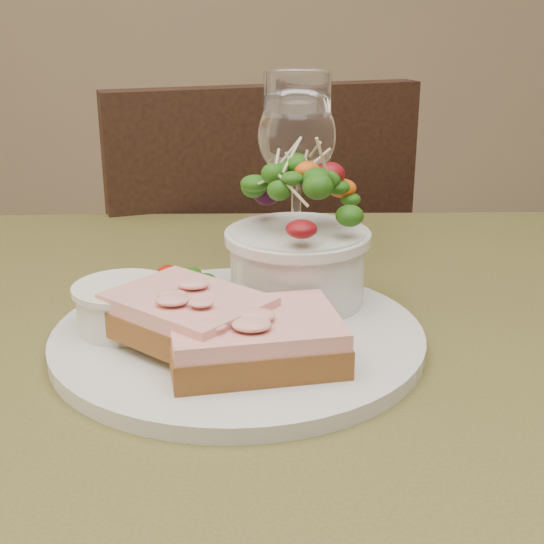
{
  "coord_description": "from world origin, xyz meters",
  "views": [
    {
      "loc": [
        -0.01,
        -0.52,
        1.0
      ],
      "look_at": [
        -0.0,
        0.02,
        0.81
      ],
      "focal_mm": 50.0,
      "sensor_mm": 36.0,
      "label": 1
    }
  ],
  "objects_px": {
    "sandwich_front": "(254,339)",
    "salad_bowl": "(298,233)",
    "cafe_table": "(273,468)",
    "wine_glass": "(297,141)",
    "dinner_plate": "(238,337)",
    "ramekin": "(124,304)",
    "sandwich_back": "(188,316)",
    "chair_far": "(237,432)"
  },
  "relations": [
    {
      "from": "sandwich_front",
      "to": "salad_bowl",
      "type": "bearing_deg",
      "value": 62.25
    },
    {
      "from": "cafe_table",
      "to": "wine_glass",
      "type": "bearing_deg",
      "value": 82.63
    },
    {
      "from": "dinner_plate",
      "to": "ramekin",
      "type": "distance_m",
      "value": 0.09
    },
    {
      "from": "sandwich_front",
      "to": "sandwich_back",
      "type": "bearing_deg",
      "value": 142.56
    },
    {
      "from": "dinner_plate",
      "to": "sandwich_front",
      "type": "distance_m",
      "value": 0.06
    },
    {
      "from": "dinner_plate",
      "to": "sandwich_back",
      "type": "distance_m",
      "value": 0.05
    },
    {
      "from": "chair_far",
      "to": "salad_bowl",
      "type": "bearing_deg",
      "value": 79.98
    },
    {
      "from": "cafe_table",
      "to": "chair_far",
      "type": "xyz_separation_m",
      "value": [
        -0.05,
        0.63,
        -0.36
      ]
    },
    {
      "from": "sandwich_back",
      "to": "salad_bowl",
      "type": "relative_size",
      "value": 1.08
    },
    {
      "from": "chair_far",
      "to": "sandwich_front",
      "type": "distance_m",
      "value": 0.82
    },
    {
      "from": "sandwich_back",
      "to": "salad_bowl",
      "type": "height_order",
      "value": "salad_bowl"
    },
    {
      "from": "ramekin",
      "to": "salad_bowl",
      "type": "bearing_deg",
      "value": 22.47
    },
    {
      "from": "cafe_table",
      "to": "sandwich_back",
      "type": "height_order",
      "value": "sandwich_back"
    },
    {
      "from": "chair_far",
      "to": "wine_glass",
      "type": "bearing_deg",
      "value": 83.09
    },
    {
      "from": "sandwich_front",
      "to": "sandwich_back",
      "type": "xyz_separation_m",
      "value": [
        -0.05,
        0.02,
        0.01
      ]
    },
    {
      "from": "salad_bowl",
      "to": "chair_far",
      "type": "bearing_deg",
      "value": 97.53
    },
    {
      "from": "wine_glass",
      "to": "cafe_table",
      "type": "bearing_deg",
      "value": -97.37
    },
    {
      "from": "dinner_plate",
      "to": "wine_glass",
      "type": "bearing_deg",
      "value": 74.55
    },
    {
      "from": "dinner_plate",
      "to": "sandwich_back",
      "type": "xyz_separation_m",
      "value": [
        -0.04,
        -0.03,
        0.03
      ]
    },
    {
      "from": "chair_far",
      "to": "salad_bowl",
      "type": "height_order",
      "value": "chair_far"
    },
    {
      "from": "wine_glass",
      "to": "dinner_plate",
      "type": "bearing_deg",
      "value": -105.45
    },
    {
      "from": "cafe_table",
      "to": "ramekin",
      "type": "xyz_separation_m",
      "value": [
        -0.11,
        0.02,
        0.13
      ]
    },
    {
      "from": "cafe_table",
      "to": "salad_bowl",
      "type": "distance_m",
      "value": 0.19
    },
    {
      "from": "sandwich_back",
      "to": "ramekin",
      "type": "relative_size",
      "value": 1.91
    },
    {
      "from": "chair_far",
      "to": "wine_glass",
      "type": "distance_m",
      "value": 0.72
    },
    {
      "from": "chair_far",
      "to": "ramekin",
      "type": "xyz_separation_m",
      "value": [
        -0.06,
        -0.61,
        0.49
      ]
    },
    {
      "from": "salad_bowl",
      "to": "dinner_plate",
      "type": "bearing_deg",
      "value": -128.35
    },
    {
      "from": "dinner_plate",
      "to": "ramekin",
      "type": "height_order",
      "value": "ramekin"
    },
    {
      "from": "salad_bowl",
      "to": "sandwich_front",
      "type": "bearing_deg",
      "value": -107.49
    },
    {
      "from": "chair_far",
      "to": "cafe_table",
      "type": "bearing_deg",
      "value": 77.05
    },
    {
      "from": "wine_glass",
      "to": "chair_far",
      "type": "bearing_deg",
      "value": 100.65
    },
    {
      "from": "ramekin",
      "to": "wine_glass",
      "type": "relative_size",
      "value": 0.41
    },
    {
      "from": "cafe_table",
      "to": "chair_far",
      "type": "height_order",
      "value": "chair_far"
    },
    {
      "from": "sandwich_front",
      "to": "salad_bowl",
      "type": "xyz_separation_m",
      "value": [
        0.04,
        0.11,
        0.04
      ]
    },
    {
      "from": "ramekin",
      "to": "salad_bowl",
      "type": "relative_size",
      "value": 0.57
    },
    {
      "from": "sandwich_front",
      "to": "ramekin",
      "type": "distance_m",
      "value": 0.12
    },
    {
      "from": "cafe_table",
      "to": "salad_bowl",
      "type": "relative_size",
      "value": 6.3
    },
    {
      "from": "sandwich_front",
      "to": "wine_glass",
      "type": "distance_m",
      "value": 0.27
    },
    {
      "from": "sandwich_back",
      "to": "wine_glass",
      "type": "bearing_deg",
      "value": 108.51
    },
    {
      "from": "sandwich_front",
      "to": "wine_glass",
      "type": "relative_size",
      "value": 0.76
    },
    {
      "from": "ramekin",
      "to": "dinner_plate",
      "type": "bearing_deg",
      "value": -3.41
    },
    {
      "from": "sandwich_back",
      "to": "wine_glass",
      "type": "relative_size",
      "value": 0.79
    }
  ]
}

